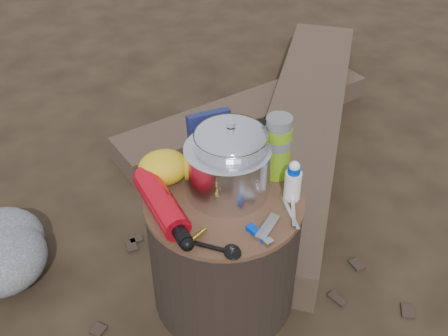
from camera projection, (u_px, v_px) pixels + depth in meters
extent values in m
plane|color=#2D2318|center=(224.00, 293.00, 1.62)|extent=(60.00, 60.00, 0.00)
cylinder|color=black|center=(224.00, 250.00, 1.50)|extent=(0.41, 0.41, 0.38)
cube|color=#433427|center=(303.00, 126.00, 2.20)|extent=(1.07, 1.64, 0.14)
cube|color=#433427|center=(247.00, 115.00, 2.31)|extent=(1.18, 0.59, 0.10)
cylinder|color=silver|center=(228.00, 170.00, 1.37)|extent=(0.22, 0.22, 0.13)
cylinder|color=silver|center=(231.00, 156.00, 1.38)|extent=(0.18, 0.18, 0.18)
cylinder|color=#74AA19|center=(278.00, 147.00, 1.41)|extent=(0.07, 0.07, 0.18)
cylinder|color=black|center=(258.00, 147.00, 1.46)|extent=(0.08, 0.08, 0.12)
ellipsoid|color=yellow|center=(163.00, 168.00, 1.41)|extent=(0.13, 0.11, 0.09)
cube|color=#151B4D|center=(210.00, 138.00, 1.47)|extent=(0.12, 0.04, 0.15)
cube|color=#0034C4|center=(257.00, 233.00, 1.28)|extent=(0.05, 0.08, 0.01)
cube|color=#B6B6BC|center=(268.00, 228.00, 1.29)|extent=(0.08, 0.09, 0.01)
cylinder|color=white|center=(293.00, 182.00, 1.36)|extent=(0.04, 0.04, 0.10)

